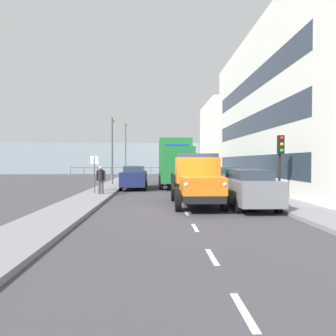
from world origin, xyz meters
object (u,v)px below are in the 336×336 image
Objects in this scene: truck_vintage_orange at (197,181)px; street_sign at (94,168)px; pedestrian_near_railing at (101,178)px; car_navy_oppositeside_0 at (134,177)px; traffic_light_near at (280,153)px; car_grey_kerbside_near at (247,188)px; lamp_post_promenade at (112,144)px; car_teal_kerbside_1 at (219,180)px; lamp_post_far at (126,145)px; pedestrian_by_lamp at (101,177)px; lorry_cargo_green at (175,161)px.

truck_vintage_orange reaches higher than street_sign.
pedestrian_near_railing is at bearing -38.47° from truck_vintage_orange.
car_navy_oppositeside_0 is 11.21m from traffic_light_near.
car_grey_kerbside_near is 14.90m from lamp_post_promenade.
car_teal_kerbside_1 is at bearing -170.27° from pedestrian_near_railing.
lamp_post_far is at bearing -71.81° from car_grey_kerbside_near.
street_sign is (2.11, 4.13, 0.79)m from car_navy_oppositeside_0.
pedestrian_near_railing is at bearing -19.34° from traffic_light_near.
pedestrian_by_lamp is (7.68, -6.40, 0.18)m from car_grey_kerbside_near.
car_navy_oppositeside_0 is at bearing -68.15° from truck_vintage_orange.
lorry_cargo_green is 13.81m from lamp_post_far.
pedestrian_by_lamp is (5.50, -5.91, -0.10)m from truck_vintage_orange.
lorry_cargo_green is 10.93m from traffic_light_near.
lorry_cargo_green is 1.23× the size of lamp_post_far.
car_teal_kerbside_1 is 7.44m from pedestrian_near_railing.
lorry_cargo_green reaches higher than street_sign.
pedestrian_by_lamp is 0.28× the size of lamp_post_promenade.
lorry_cargo_green is at bearing -77.22° from car_grey_kerbside_near.
car_grey_kerbside_near and car_teal_kerbside_1 have the same top height.
truck_vintage_orange is at bearing 141.53° from pedestrian_near_railing.
truck_vintage_orange is 3.57× the size of pedestrian_by_lamp.
pedestrian_by_lamp reaches higher than car_navy_oppositeside_0.
street_sign is (9.86, -3.82, -0.79)m from traffic_light_near.
lamp_post_far is at bearing -88.56° from pedestrian_near_railing.
car_navy_oppositeside_0 is (5.69, -3.40, -0.00)m from car_teal_kerbside_1.
car_navy_oppositeside_0 is 2.73× the size of pedestrian_near_railing.
traffic_light_near is at bearing -147.92° from car_grey_kerbside_near.
car_navy_oppositeside_0 is at bearing -109.36° from pedestrian_near_railing.
traffic_light_near reaches higher than street_sign.
truck_vintage_orange reaches higher than car_grey_kerbside_near.
car_teal_kerbside_1 is at bearing 175.79° from pedestrian_by_lamp.
truck_vintage_orange is at bearing 111.85° from car_navy_oppositeside_0.
lorry_cargo_green is 1.87× the size of car_teal_kerbside_1.
traffic_light_near is at bearing 113.66° from lamp_post_far.
street_sign reaches higher than car_navy_oppositeside_0.
traffic_light_near is at bearing 114.83° from lorry_cargo_green.
car_teal_kerbside_1 is 6.63m from car_navy_oppositeside_0.
lamp_post_promenade reaches higher than traffic_light_near.
car_grey_kerbside_near is 10.00m from pedestrian_by_lamp.
car_navy_oppositeside_0 is at bearing -117.09° from street_sign.
pedestrian_near_railing is at bearing 93.31° from lamp_post_promenade.
lamp_post_far reaches higher than car_navy_oppositeside_0.
traffic_light_near is at bearing 134.23° from car_navy_oppositeside_0.
car_teal_kerbside_1 is at bearing 139.75° from lamp_post_promenade.
street_sign reaches higher than pedestrian_by_lamp.
lorry_cargo_green is at bearing -64.67° from car_teal_kerbside_1.
pedestrian_near_railing is 10.03m from traffic_light_near.
car_grey_kerbside_near is 0.69× the size of lamp_post_far.
car_grey_kerbside_near is 5.83m from car_teal_kerbside_1.
pedestrian_by_lamp is (1.99, 2.84, 0.18)m from car_navy_oppositeside_0.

